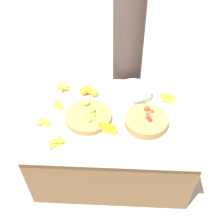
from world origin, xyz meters
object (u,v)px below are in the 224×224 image
lime_bowl (89,116)px  vendor_person (128,56)px  metal_bowl (134,93)px  tomato_basket (146,121)px  price_sign (107,128)px

lime_bowl → vendor_person: (0.34, 0.84, 0.11)m
metal_bowl → tomato_basket: bearing=-74.1°
lime_bowl → price_sign: bearing=-43.4°
lime_bowl → metal_bowl: bearing=38.5°
metal_bowl → price_sign: 0.54m
price_sign → vendor_person: vendor_person is taller
tomato_basket → price_sign: price_sign is taller
vendor_person → metal_bowl: bearing=-83.0°
metal_bowl → price_sign: (-0.23, -0.49, 0.01)m
lime_bowl → metal_bowl: size_ratio=1.21×
tomato_basket → price_sign: size_ratio=2.47×
metal_bowl → lime_bowl: bearing=-141.5°
tomato_basket → vendor_person: (-0.17, 0.88, 0.10)m
tomato_basket → metal_bowl: (-0.10, 0.37, 0.01)m
lime_bowl → price_sign: (0.18, -0.17, 0.03)m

